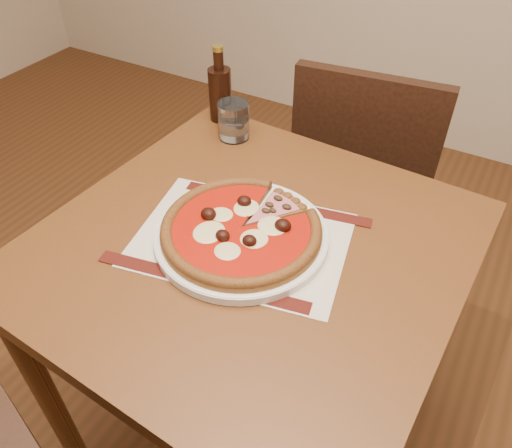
{
  "coord_description": "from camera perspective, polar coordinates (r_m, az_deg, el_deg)",
  "views": [
    {
      "loc": [
        0.43,
        0.58,
        1.43
      ],
      "look_at": [
        0.07,
        1.22,
        0.78
      ],
      "focal_mm": 35.0,
      "sensor_mm": 36.0,
      "label": 1
    }
  ],
  "objects": [
    {
      "name": "placemat",
      "position": [
        0.99,
        -1.66,
        -1.77
      ],
      "size": [
        0.46,
        0.37,
        0.0
      ],
      "primitive_type": "cube",
      "rotation": [
        0.0,
        0.0,
        0.19
      ],
      "color": "silver",
      "rests_on": "table"
    },
    {
      "name": "table",
      "position": [
        1.06,
        -0.54,
        -5.95
      ],
      "size": [
        0.84,
        0.84,
        0.75
      ],
      "rotation": [
        0.0,
        0.0,
        -0.06
      ],
      "color": "brown",
      "rests_on": "ground"
    },
    {
      "name": "water_glass",
      "position": [
        1.27,
        -2.57,
        11.72
      ],
      "size": [
        0.1,
        0.1,
        0.09
      ],
      "primitive_type": "cylinder",
      "rotation": [
        0.0,
        0.0,
        -0.38
      ],
      "color": "white",
      "rests_on": "table"
    },
    {
      "name": "chair_far",
      "position": [
        1.62,
        12.17,
        5.59
      ],
      "size": [
        0.46,
        0.46,
        0.88
      ],
      "rotation": [
        0.0,
        0.0,
        3.26
      ],
      "color": "black",
      "rests_on": "ground"
    },
    {
      "name": "plate",
      "position": [
        0.98,
        -1.68,
        -1.34
      ],
      "size": [
        0.34,
        0.34,
        0.02
      ],
      "primitive_type": "cylinder",
      "color": "white",
      "rests_on": "placemat"
    },
    {
      "name": "ham_slice",
      "position": [
        1.01,
        2.66,
        1.2
      ],
      "size": [
        0.09,
        0.14,
        0.02
      ],
      "rotation": [
        0.0,
        0.0,
        1.25
      ],
      "color": "olive",
      "rests_on": "plate"
    },
    {
      "name": "bottle",
      "position": [
        1.35,
        -4.12,
        14.84
      ],
      "size": [
        0.06,
        0.06,
        0.2
      ],
      "color": "black",
      "rests_on": "table"
    },
    {
      "name": "pizza",
      "position": [
        0.97,
        -1.71,
        -0.49
      ],
      "size": [
        0.32,
        0.32,
        0.04
      ],
      "color": "olive",
      "rests_on": "plate"
    }
  ]
}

